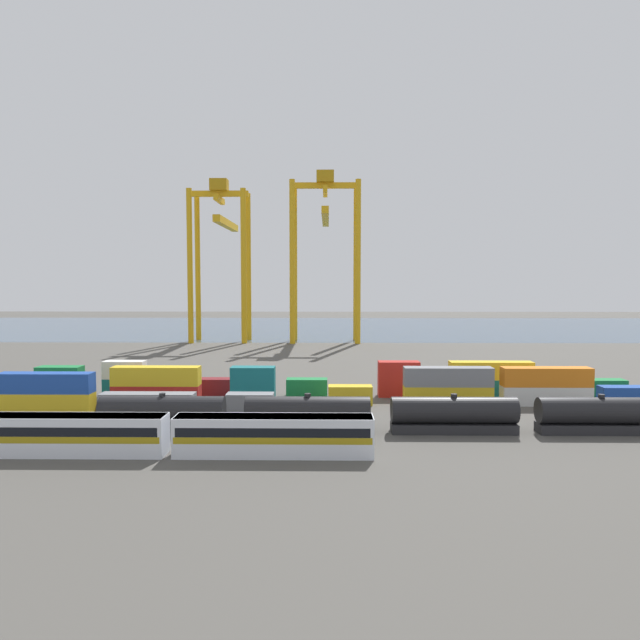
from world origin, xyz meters
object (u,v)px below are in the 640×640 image
(passenger_train, at_px, (170,433))
(shipping_container_7, at_px, (157,394))
(gantry_crane_west, at_px, (221,244))
(shipping_container_14, at_px, (546,396))
(freight_tank_row, at_px, (381,414))
(shipping_container_26, at_px, (583,388))
(gantry_crane_central, at_px, (325,238))

(passenger_train, distance_m, shipping_container_7, 25.22)
(gantry_crane_west, bearing_deg, shipping_container_14, -54.94)
(passenger_train, bearing_deg, freight_tank_row, 22.54)
(gantry_crane_west, bearing_deg, freight_tank_row, -70.20)
(passenger_train, distance_m, freight_tank_row, 23.05)
(freight_tank_row, xyz_separation_m, gantry_crane_west, (-36.34, 100.96, 25.61))
(shipping_container_14, relative_size, gantry_crane_west, 0.27)
(shipping_container_26, bearing_deg, shipping_container_7, -174.71)
(gantry_crane_central, bearing_deg, freight_tank_row, -86.20)
(freight_tank_row, height_order, gantry_crane_west, gantry_crane_west)
(freight_tank_row, xyz_separation_m, gantry_crane_central, (-6.76, 101.69, 27.35))
(shipping_container_26, xyz_separation_m, gantry_crane_central, (-38.39, 81.09, 28.14))
(shipping_container_7, bearing_deg, gantry_crane_central, 75.17)
(passenger_train, distance_m, shipping_container_26, 60.56)
(gantry_crane_west, bearing_deg, shipping_container_26, -49.77)
(freight_tank_row, height_order, gantry_crane_central, gantry_crane_central)
(shipping_container_26, xyz_separation_m, gantry_crane_west, (-67.97, 80.36, 26.39))
(shipping_container_7, distance_m, gantry_crane_central, 94.08)
(shipping_container_26, distance_m, gantry_crane_central, 94.03)
(shipping_container_14, height_order, shipping_container_26, same)
(freight_tank_row, xyz_separation_m, shipping_container_7, (-29.74, 14.91, -0.78))
(passenger_train, height_order, shipping_container_14, passenger_train)
(passenger_train, relative_size, shipping_container_7, 3.27)
(shipping_container_7, relative_size, shipping_container_14, 1.00)
(passenger_train, distance_m, shipping_container_14, 51.19)
(freight_tank_row, height_order, shipping_container_26, freight_tank_row)
(passenger_train, xyz_separation_m, freight_tank_row, (21.29, 8.84, -0.06))
(passenger_train, xyz_separation_m, shipping_container_14, (45.34, 23.75, -0.84))
(freight_tank_row, height_order, shipping_container_7, freight_tank_row)
(shipping_container_26, height_order, gantry_crane_west, gantry_crane_west)
(passenger_train, distance_m, gantry_crane_west, 113.73)
(shipping_container_7, xyz_separation_m, shipping_container_26, (61.37, 5.69, 0.00))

